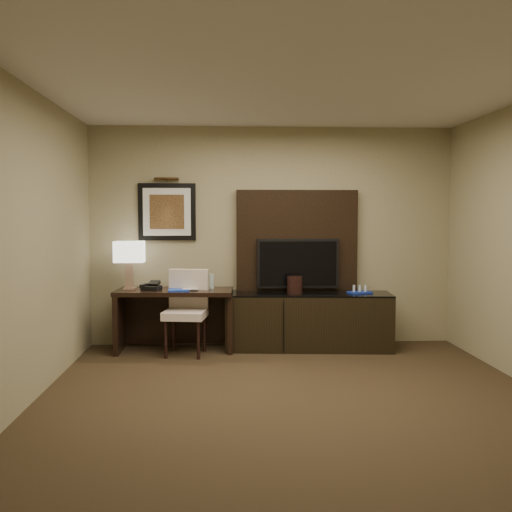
{
  "coord_description": "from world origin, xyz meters",
  "views": [
    {
      "loc": [
        -0.6,
        -4.59,
        1.6
      ],
      "look_at": [
        -0.24,
        1.8,
        1.15
      ],
      "focal_mm": 40.0,
      "sensor_mm": 36.0,
      "label": 1
    }
  ],
  "objects": [
    {
      "name": "floor",
      "position": [
        0.0,
        0.0,
        -0.01
      ],
      "size": [
        4.5,
        5.0,
        0.01
      ],
      "primitive_type": "cube",
      "color": "#2F2315",
      "rests_on": "ground"
    },
    {
      "name": "desk_chair",
      "position": [
        -1.05,
        1.92,
        0.48
      ],
      "size": [
        0.54,
        0.6,
        0.97
      ],
      "primitive_type": null,
      "rotation": [
        0.0,
        0.0,
        -0.15
      ],
      "color": "#F2DDCA",
      "rests_on": "floor"
    },
    {
      "name": "wall_left",
      "position": [
        -2.25,
        0.0,
        1.35
      ],
      "size": [
        0.01,
        5.0,
        2.7
      ],
      "primitive_type": "cube",
      "color": "#948B64",
      "rests_on": "floor"
    },
    {
      "name": "desk",
      "position": [
        -1.19,
        2.15,
        0.37
      ],
      "size": [
        1.4,
        0.66,
        0.73
      ],
      "primitive_type": "cube",
      "rotation": [
        0.0,
        0.0,
        -0.06
      ],
      "color": "black",
      "rests_on": "floor"
    },
    {
      "name": "ceiling",
      "position": [
        0.0,
        0.0,
        2.7
      ],
      "size": [
        4.5,
        5.0,
        0.01
      ],
      "primitive_type": "cube",
      "color": "silver",
      "rests_on": "wall_back"
    },
    {
      "name": "credenza",
      "position": [
        0.41,
        2.15,
        0.34
      ],
      "size": [
        2.0,
        0.71,
        0.68
      ],
      "primitive_type": "cube",
      "rotation": [
        0.0,
        0.0,
        -0.08
      ],
      "color": "black",
      "rests_on": "floor"
    },
    {
      "name": "ice_bucket",
      "position": [
        0.24,
        2.12,
        0.78
      ],
      "size": [
        0.24,
        0.24,
        0.21
      ],
      "primitive_type": "cylinder",
      "rotation": [
        0.0,
        0.0,
        -0.35
      ],
      "color": "black",
      "rests_on": "credenza"
    },
    {
      "name": "desk_phone",
      "position": [
        -1.46,
        2.11,
        0.78
      ],
      "size": [
        0.24,
        0.23,
        0.1
      ],
      "primitive_type": null,
      "rotation": [
        0.0,
        0.0,
        -0.28
      ],
      "color": "black",
      "rests_on": "desk"
    },
    {
      "name": "tv_wall_panel",
      "position": [
        0.3,
        2.44,
        1.27
      ],
      "size": [
        1.5,
        0.12,
        1.3
      ],
      "primitive_type": "cube",
      "color": "black",
      "rests_on": "wall_back"
    },
    {
      "name": "tv",
      "position": [
        0.3,
        2.34,
        1.02
      ],
      "size": [
        1.0,
        0.08,
        0.6
      ],
      "primitive_type": "cube",
      "color": "black",
      "rests_on": "tv_wall_panel"
    },
    {
      "name": "artwork",
      "position": [
        -1.3,
        2.48,
        1.65
      ],
      "size": [
        0.7,
        0.04,
        0.7
      ],
      "primitive_type": "cube",
      "color": "black",
      "rests_on": "wall_back"
    },
    {
      "name": "wall_front",
      "position": [
        0.0,
        -2.5,
        1.35
      ],
      "size": [
        4.5,
        0.01,
        2.7
      ],
      "primitive_type": "cube",
      "color": "#948B64",
      "rests_on": "floor"
    },
    {
      "name": "table_lamp",
      "position": [
        -1.73,
        2.23,
        1.03
      ],
      "size": [
        0.41,
        0.3,
        0.6
      ],
      "primitive_type": null,
      "rotation": [
        0.0,
        0.0,
        0.25
      ],
      "color": "#9D7A62",
      "rests_on": "desk"
    },
    {
      "name": "water_bottle",
      "position": [
        -0.75,
        2.22,
        0.82
      ],
      "size": [
        0.07,
        0.07,
        0.18
      ],
      "primitive_type": "cylinder",
      "rotation": [
        0.0,
        0.0,
        0.23
      ],
      "color": "#AABFC0",
      "rests_on": "desk"
    },
    {
      "name": "blue_folder",
      "position": [
        -1.13,
        2.08,
        0.74
      ],
      "size": [
        0.25,
        0.33,
        0.02
      ],
      "primitive_type": "cube",
      "rotation": [
        0.0,
        0.0,
        0.03
      ],
      "color": "#1B3CB4",
      "rests_on": "desk"
    },
    {
      "name": "wall_back",
      "position": [
        0.0,
        2.5,
        1.35
      ],
      "size": [
        4.5,
        0.01,
        2.7
      ],
      "primitive_type": "cube",
      "color": "#948B64",
      "rests_on": "floor"
    },
    {
      "name": "minibar_tray",
      "position": [
        1.02,
        2.11,
        0.73
      ],
      "size": [
        0.3,
        0.23,
        0.1
      ],
      "primitive_type": null,
      "rotation": [
        0.0,
        0.0,
        0.29
      ],
      "color": "#1831A1",
      "rests_on": "credenza"
    },
    {
      "name": "picture_light",
      "position": [
        -1.3,
        2.44,
        2.05
      ],
      "size": [
        0.04,
        0.04,
        0.3
      ],
      "primitive_type": "cylinder",
      "color": "#3B2813",
      "rests_on": "wall_back"
    },
    {
      "name": "book",
      "position": [
        -1.09,
        2.12,
        0.85
      ],
      "size": [
        0.18,
        0.03,
        0.24
      ],
      "primitive_type": "imported",
      "rotation": [
        0.0,
        0.0,
        -0.03
      ],
      "color": "#A0937D",
      "rests_on": "desk"
    }
  ]
}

